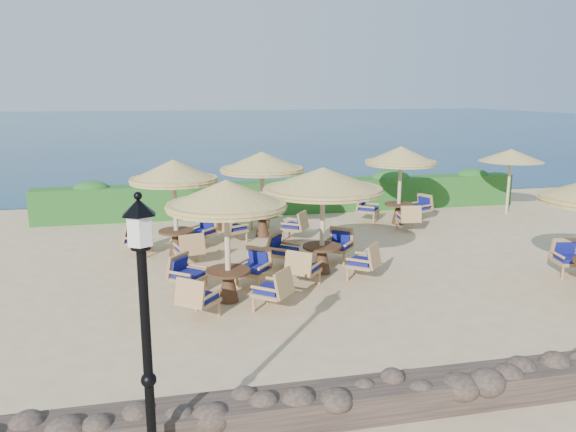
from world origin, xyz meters
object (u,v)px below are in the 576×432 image
at_px(cafe_set_3, 174,191).
at_px(cafe_set_4, 262,178).
at_px(cafe_set_0, 227,222).
at_px(extra_parasol, 511,156).
at_px(cafe_set_5, 400,172).
at_px(lamp_post, 147,351).
at_px(cafe_set_1, 323,200).

distance_m(cafe_set_3, cafe_set_4, 3.06).
bearing_deg(cafe_set_0, extra_parasol, 30.86).
xyz_separation_m(cafe_set_0, cafe_set_3, (-0.99, 3.82, 0.05)).
bearing_deg(cafe_set_5, lamp_post, -125.20).
bearing_deg(extra_parasol, lamp_post, -136.40).
bearing_deg(cafe_set_3, cafe_set_0, -75.52).
relative_size(cafe_set_3, cafe_set_4, 0.97).
relative_size(cafe_set_1, cafe_set_5, 1.07).
bearing_deg(cafe_set_1, cafe_set_3, 145.45).
relative_size(lamp_post, cafe_set_3, 1.23).
bearing_deg(cafe_set_4, cafe_set_1, -78.19).
distance_m(lamp_post, cafe_set_1, 7.91).
bearing_deg(cafe_set_1, cafe_set_0, -150.20).
relative_size(extra_parasol, cafe_set_5, 0.87).
relative_size(lamp_post, cafe_set_0, 1.25).
height_order(cafe_set_3, cafe_set_4, same).
distance_m(extra_parasol, cafe_set_1, 10.04).
relative_size(extra_parasol, cafe_set_3, 0.89).
distance_m(cafe_set_4, cafe_set_5, 4.90).
bearing_deg(cafe_set_3, cafe_set_5, 16.34).
xyz_separation_m(extra_parasol, cafe_set_0, (-11.08, -6.62, -0.42)).
height_order(cafe_set_1, cafe_set_3, same).
xyz_separation_m(cafe_set_1, cafe_set_4, (-0.81, 3.89, -0.00)).
height_order(extra_parasol, cafe_set_3, cafe_set_3).
bearing_deg(cafe_set_0, cafe_set_3, 104.48).
xyz_separation_m(extra_parasol, cafe_set_5, (-4.55, -0.59, -0.37)).
height_order(lamp_post, cafe_set_1, lamp_post).
distance_m(cafe_set_1, cafe_set_4, 3.97).
xyz_separation_m(cafe_set_1, cafe_set_3, (-3.48, 2.40, -0.06)).
bearing_deg(extra_parasol, cafe_set_4, -172.10).
bearing_deg(cafe_set_5, cafe_set_3, -163.66).
bearing_deg(lamp_post, cafe_set_4, 73.34).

